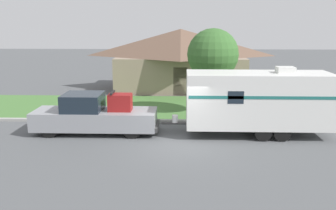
{
  "coord_description": "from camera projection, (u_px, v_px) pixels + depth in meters",
  "views": [
    {
      "loc": [
        0.06,
        -15.6,
        5.22
      ],
      "look_at": [
        -0.55,
        1.7,
        1.4
      ],
      "focal_mm": 40.0,
      "sensor_mm": 36.0,
      "label": 1
    }
  ],
  "objects": [
    {
      "name": "mailbox",
      "position": [
        295.0,
        102.0,
        20.42
      ],
      "size": [
        0.48,
        0.2,
        1.28
      ],
      "color": "brown",
      "rests_on": "ground_plane"
    },
    {
      "name": "curb_strip",
      "position": [
        180.0,
        121.0,
        20.0
      ],
      "size": [
        80.0,
        0.3,
        0.14
      ],
      "color": "#999993",
      "rests_on": "ground_plane"
    },
    {
      "name": "travel_trailer",
      "position": [
        258.0,
        100.0,
        17.52
      ],
      "size": [
        7.87,
        2.37,
        3.24
      ],
      "color": "black",
      "rests_on": "ground_plane"
    },
    {
      "name": "lawn_strip",
      "position": [
        180.0,
        107.0,
        23.57
      ],
      "size": [
        80.0,
        7.0,
        0.03
      ],
      "color": "#477538",
      "rests_on": "ground_plane"
    },
    {
      "name": "tree_in_yard",
      "position": [
        213.0,
        54.0,
        21.19
      ],
      "size": [
        2.92,
        2.92,
        4.93
      ],
      "color": "brown",
      "rests_on": "ground_plane"
    },
    {
      "name": "house_across_street",
      "position": [
        181.0,
        58.0,
        29.69
      ],
      "size": [
        10.6,
        6.59,
        4.74
      ],
      "color": "gray",
      "rests_on": "ground_plane"
    },
    {
      "name": "ground_plane",
      "position": [
        179.0,
        145.0,
        16.35
      ],
      "size": [
        120.0,
        120.0,
        0.0
      ],
      "primitive_type": "plane",
      "color": "#515456"
    },
    {
      "name": "pickup_truck",
      "position": [
        94.0,
        115.0,
        17.97
      ],
      "size": [
        5.98,
        1.97,
        2.03
      ],
      "color": "black",
      "rests_on": "ground_plane"
    }
  ]
}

